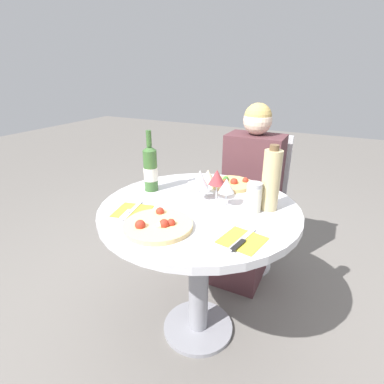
{
  "coord_description": "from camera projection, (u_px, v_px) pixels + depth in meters",
  "views": [
    {
      "loc": [
        0.54,
        -1.15,
        1.37
      ],
      "look_at": [
        0.0,
        -0.08,
        0.87
      ],
      "focal_mm": 28.0,
      "sensor_mm": 36.0,
      "label": 1
    }
  ],
  "objects": [
    {
      "name": "ground_plane",
      "position": [
        198.0,
        328.0,
        1.7
      ],
      "size": [
        12.0,
        12.0,
        0.0
      ],
      "primitive_type": "plane",
      "color": "slate",
      "rests_on": "ground"
    },
    {
      "name": "dining_table",
      "position": [
        199.0,
        233.0,
        1.46
      ],
      "size": [
        0.93,
        0.93,
        0.77
      ],
      "color": "gray",
      "rests_on": "ground_plane"
    },
    {
      "name": "chair_behind_diner",
      "position": [
        253.0,
        205.0,
        2.14
      ],
      "size": [
        0.4,
        0.4,
        0.95
      ],
      "rotation": [
        0.0,
        0.0,
        3.14
      ],
      "color": "silver",
      "rests_on": "ground_plane"
    },
    {
      "name": "seated_diner",
      "position": [
        247.0,
        205.0,
        1.99
      ],
      "size": [
        0.36,
        0.46,
        1.17
      ],
      "rotation": [
        0.0,
        0.0,
        3.14
      ],
      "color": "#512D33",
      "rests_on": "ground_plane"
    },
    {
      "name": "pizza_large",
      "position": [
        158.0,
        225.0,
        1.21
      ],
      "size": [
        0.28,
        0.28,
        0.05
      ],
      "color": "#E5C17F",
      "rests_on": "dining_table"
    },
    {
      "name": "pizza_small_far",
      "position": [
        232.0,
        183.0,
        1.64
      ],
      "size": [
        0.23,
        0.23,
        0.05
      ],
      "color": "#DBB26B",
      "rests_on": "dining_table"
    },
    {
      "name": "wine_bottle",
      "position": [
        150.0,
        169.0,
        1.54
      ],
      "size": [
        0.07,
        0.07,
        0.32
      ],
      "color": "#38602D",
      "rests_on": "dining_table"
    },
    {
      "name": "tall_carafe",
      "position": [
        271.0,
        180.0,
        1.32
      ],
      "size": [
        0.08,
        0.08,
        0.3
      ],
      "color": "tan",
      "rests_on": "dining_table"
    },
    {
      "name": "sugar_shaker",
      "position": [
        254.0,
        198.0,
        1.33
      ],
      "size": [
        0.07,
        0.07,
        0.14
      ],
      "color": "silver",
      "rests_on": "dining_table"
    },
    {
      "name": "wine_glass_front_right",
      "position": [
        226.0,
        186.0,
        1.37
      ],
      "size": [
        0.07,
        0.07,
        0.13
      ],
      "color": "silver",
      "rests_on": "dining_table"
    },
    {
      "name": "wine_glass_back_left",
      "position": [
        208.0,
        176.0,
        1.5
      ],
      "size": [
        0.08,
        0.08,
        0.13
      ],
      "color": "silver",
      "rests_on": "dining_table"
    },
    {
      "name": "wine_glass_center",
      "position": [
        217.0,
        178.0,
        1.43
      ],
      "size": [
        0.08,
        0.08,
        0.15
      ],
      "color": "silver",
      "rests_on": "dining_table"
    },
    {
      "name": "wine_glass_front_left",
      "position": [
        200.0,
        179.0,
        1.42
      ],
      "size": [
        0.07,
        0.07,
        0.16
      ],
      "color": "silver",
      "rests_on": "dining_table"
    },
    {
      "name": "place_setting_left",
      "position": [
        132.0,
        211.0,
        1.35
      ],
      "size": [
        0.18,
        0.19,
        0.01
      ],
      "color": "yellow",
      "rests_on": "dining_table"
    },
    {
      "name": "place_setting_right",
      "position": [
        242.0,
        240.0,
        1.12
      ],
      "size": [
        0.18,
        0.19,
        0.01
      ],
      "color": "yellow",
      "rests_on": "dining_table"
    }
  ]
}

